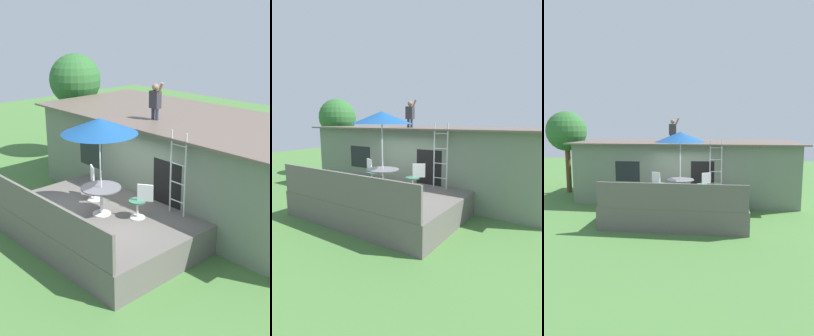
# 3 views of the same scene
# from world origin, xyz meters

# --- Properties ---
(ground_plane) EXTENTS (40.00, 40.00, 0.00)m
(ground_plane) POSITION_xyz_m (0.00, 0.00, 0.00)
(ground_plane) COLOR #477538
(house) EXTENTS (10.50, 4.50, 2.79)m
(house) POSITION_xyz_m (-0.00, 3.60, 1.40)
(house) COLOR slate
(house) RESTS_ON ground
(deck) EXTENTS (5.15, 3.49, 0.80)m
(deck) POSITION_xyz_m (0.00, 0.00, 0.40)
(deck) COLOR #605B56
(deck) RESTS_ON ground
(deck_railing) EXTENTS (5.05, 0.08, 0.90)m
(deck_railing) POSITION_xyz_m (0.00, -1.70, 1.25)
(deck_railing) COLOR #605B56
(deck_railing) RESTS_ON deck
(patio_table) EXTENTS (1.04, 1.04, 0.74)m
(patio_table) POSITION_xyz_m (0.12, -0.06, 1.39)
(patio_table) COLOR silver
(patio_table) RESTS_ON deck
(patio_umbrella) EXTENTS (1.90, 1.90, 2.54)m
(patio_umbrella) POSITION_xyz_m (0.12, -0.06, 3.15)
(patio_umbrella) COLOR silver
(patio_umbrella) RESTS_ON deck
(step_ladder) EXTENTS (0.52, 0.04, 2.20)m
(step_ladder) POSITION_xyz_m (1.43, 1.38, 1.90)
(step_ladder) COLOR silver
(step_ladder) RESTS_ON deck
(person_figure) EXTENTS (0.47, 0.20, 1.11)m
(person_figure) POSITION_xyz_m (-0.55, 2.57, 3.39)
(person_figure) COLOR #33384C
(person_figure) RESTS_ON house
(patio_chair_left) EXTENTS (0.58, 0.44, 0.92)m
(patio_chair_left) POSITION_xyz_m (-0.82, 0.43, 1.26)
(patio_chair_left) COLOR silver
(patio_chair_left) RESTS_ON deck
(patio_chair_right) EXTENTS (0.56, 0.46, 0.92)m
(patio_chair_right) POSITION_xyz_m (0.97, 0.51, 1.26)
(patio_chair_right) COLOR silver
(patio_chair_right) RESTS_ON deck
(backyard_tree) EXTENTS (2.07, 2.07, 4.29)m
(backyard_tree) POSITION_xyz_m (-6.36, 3.92, 3.21)
(backyard_tree) COLOR brown
(backyard_tree) RESTS_ON ground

